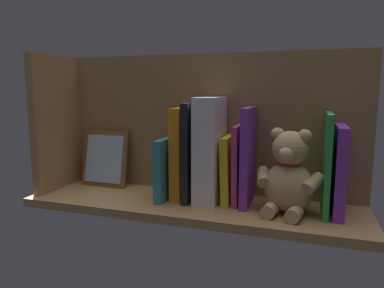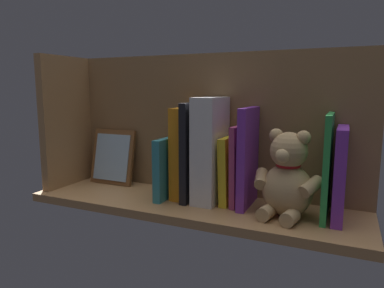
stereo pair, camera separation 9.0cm
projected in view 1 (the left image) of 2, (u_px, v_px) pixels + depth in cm
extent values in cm
cube|color=#A87A4C|center=(192.00, 205.00, 93.12)|extent=(88.71, 25.41, 2.20)
cube|color=olive|center=(203.00, 124.00, 99.70)|extent=(88.71, 1.50, 39.28)
cube|color=#A87A4C|center=(57.00, 123.00, 103.09)|extent=(2.40, 19.41, 39.28)
cube|color=purple|center=(339.00, 170.00, 82.02)|extent=(2.49, 14.61, 21.17)
cube|color=green|center=(327.00, 163.00, 82.62)|extent=(1.35, 14.67, 24.10)
ellipsoid|color=tan|center=(289.00, 187.00, 83.49)|extent=(13.63, 12.66, 12.39)
sphere|color=tan|center=(290.00, 149.00, 82.03)|extent=(8.52, 8.52, 8.52)
sphere|color=tan|center=(305.00, 136.00, 79.97)|extent=(3.29, 3.29, 3.29)
sphere|color=tan|center=(278.00, 134.00, 83.11)|extent=(3.29, 3.29, 3.29)
sphere|color=#DBB77F|center=(286.00, 154.00, 79.03)|extent=(3.29, 3.29, 3.29)
cylinder|color=tan|center=(313.00, 183.00, 78.93)|extent=(5.65, 6.71, 4.58)
cylinder|color=tan|center=(263.00, 177.00, 84.72)|extent=(3.77, 6.45, 4.58)
cylinder|color=tan|center=(294.00, 214.00, 78.31)|extent=(4.15, 5.21, 3.29)
cylinder|color=tan|center=(270.00, 210.00, 81.05)|extent=(4.15, 5.21, 3.29)
torus|color=red|center=(290.00, 163.00, 82.56)|extent=(6.66, 6.66, 0.97)
cube|color=purple|center=(248.00, 156.00, 88.90)|extent=(2.05, 13.58, 25.05)
cube|color=#B23F72|center=(238.00, 164.00, 90.74)|extent=(1.77, 12.15, 20.41)
cube|color=yellow|center=(229.00, 169.00, 91.95)|extent=(2.68, 11.82, 17.39)
cube|color=white|center=(210.00, 150.00, 91.80)|extent=(5.99, 13.53, 27.46)
cube|color=black|center=(192.00, 151.00, 93.28)|extent=(1.89, 14.02, 26.05)
cube|color=orange|center=(182.00, 153.00, 95.27)|extent=(3.02, 12.22, 24.60)
cube|color=teal|center=(168.00, 167.00, 95.43)|extent=(2.14, 15.51, 16.50)
cube|color=brown|center=(105.00, 158.00, 107.25)|extent=(14.80, 5.02, 17.05)
cube|color=#99B7D1|center=(104.00, 159.00, 106.58)|extent=(12.43, 3.59, 14.17)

